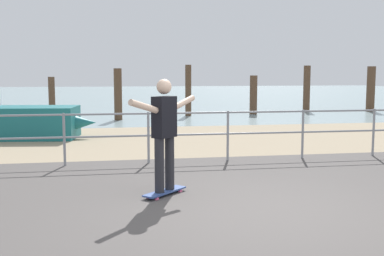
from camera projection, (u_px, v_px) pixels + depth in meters
name	position (u px, v px, depth m)	size (l,w,h in m)	color
ground_plane	(290.00, 239.00, 5.22)	(24.00, 10.00, 0.04)	#514C49
beach_strip	(181.00, 139.00, 13.04)	(24.00, 6.00, 0.04)	tan
sea_surface	(132.00, 95.00, 40.44)	(72.00, 50.00, 0.04)	#849EA3
railing_fence	(148.00, 129.00, 9.43)	(13.14, 0.05, 1.05)	gray
sailboat	(2.00, 120.00, 13.05)	(5.05, 1.94, 5.60)	#19666B
skateboard	(165.00, 192.00, 7.00)	(0.71, 0.70, 0.08)	#334C8C
skateboarder	(164.00, 128.00, 6.89)	(1.09, 1.08, 1.65)	#26262B
groyne_post_1	(52.00, 95.00, 21.95)	(0.30, 0.30, 1.66)	#513826
groyne_post_2	(118.00, 95.00, 18.18)	(0.31, 0.31, 2.01)	#513826
groyne_post_3	(188.00, 91.00, 19.97)	(0.26, 0.26, 2.17)	#513826
groyne_post_4	(253.00, 95.00, 20.81)	(0.33, 0.33, 1.72)	#513826
groyne_post_5	(307.00, 89.00, 22.38)	(0.32, 0.32, 2.18)	#513826
groyne_post_6	(371.00, 89.00, 22.33)	(0.39, 0.39, 2.14)	#513826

